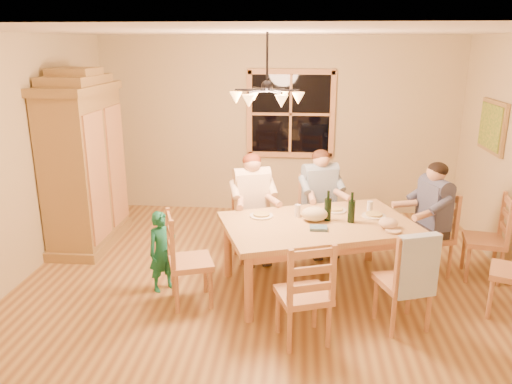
# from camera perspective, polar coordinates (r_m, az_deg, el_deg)

# --- Properties ---
(floor) EXTENTS (5.50, 5.50, 0.00)m
(floor) POSITION_cam_1_polar(r_m,az_deg,el_deg) (5.79, 1.13, -9.93)
(floor) COLOR brown
(floor) RESTS_ON ground
(ceiling) EXTENTS (5.50, 5.00, 0.02)m
(ceiling) POSITION_cam_1_polar(r_m,az_deg,el_deg) (5.17, 1.31, 17.86)
(ceiling) COLOR white
(ceiling) RESTS_ON wall_back
(wall_back) EXTENTS (5.50, 0.02, 2.70)m
(wall_back) POSITION_cam_1_polar(r_m,az_deg,el_deg) (7.77, 2.47, 7.48)
(wall_back) COLOR #C9BC8E
(wall_back) RESTS_ON floor
(wall_left) EXTENTS (0.02, 5.00, 2.70)m
(wall_left) POSITION_cam_1_polar(r_m,az_deg,el_deg) (6.15, -25.36, 3.40)
(wall_left) COLOR #C9BC8E
(wall_left) RESTS_ON floor
(window) EXTENTS (1.30, 0.06, 1.30)m
(window) POSITION_cam_1_polar(r_m,az_deg,el_deg) (7.70, 3.98, 8.88)
(window) COLOR black
(window) RESTS_ON wall_back
(painting) EXTENTS (0.06, 0.78, 0.64)m
(painting) POSITION_cam_1_polar(r_m,az_deg,el_deg) (6.86, 25.37, 6.78)
(painting) COLOR olive
(painting) RESTS_ON wall_right
(chandelier) EXTENTS (0.77, 0.68, 0.71)m
(chandelier) POSITION_cam_1_polar(r_m,az_deg,el_deg) (5.20, 1.26, 10.99)
(chandelier) COLOR black
(chandelier) RESTS_ON ceiling
(armoire) EXTENTS (0.66, 1.40, 2.30)m
(armoire) POSITION_cam_1_polar(r_m,az_deg,el_deg) (6.84, -18.98, 2.79)
(armoire) COLOR olive
(armoire) RESTS_ON floor
(dining_table) EXTENTS (2.27, 1.80, 0.76)m
(dining_table) POSITION_cam_1_polar(r_m,az_deg,el_deg) (5.40, 7.11, -4.41)
(dining_table) COLOR tan
(dining_table) RESTS_ON floor
(chair_far_left) EXTENTS (0.55, 0.54, 0.99)m
(chair_far_left) POSITION_cam_1_polar(r_m,az_deg,el_deg) (6.22, -0.43, -4.93)
(chair_far_left) COLOR tan
(chair_far_left) RESTS_ON floor
(chair_far_right) EXTENTS (0.55, 0.54, 0.99)m
(chair_far_right) POSITION_cam_1_polar(r_m,az_deg,el_deg) (6.47, 7.17, -4.18)
(chair_far_right) COLOR tan
(chair_far_right) RESTS_ON floor
(chair_near_left) EXTENTS (0.55, 0.54, 0.99)m
(chair_near_left) POSITION_cam_1_polar(r_m,az_deg,el_deg) (4.60, 5.38, -13.27)
(chair_near_left) COLOR tan
(chair_near_left) RESTS_ON floor
(chair_near_right) EXTENTS (0.55, 0.54, 0.99)m
(chair_near_right) POSITION_cam_1_polar(r_m,az_deg,el_deg) (4.99, 16.36, -11.38)
(chair_near_right) COLOR tan
(chair_near_right) RESTS_ON floor
(chair_end_left) EXTENTS (0.54, 0.55, 0.99)m
(chair_end_left) POSITION_cam_1_polar(r_m,az_deg,el_deg) (5.23, -7.41, -9.45)
(chair_end_left) COLOR tan
(chair_end_left) RESTS_ON floor
(chair_end_right) EXTENTS (0.54, 0.55, 0.99)m
(chair_end_right) POSITION_cam_1_polar(r_m,az_deg,el_deg) (6.14, 19.08, -6.18)
(chair_end_right) COLOR tan
(chair_end_right) RESTS_ON floor
(adult_woman) EXTENTS (0.50, 0.52, 0.87)m
(adult_woman) POSITION_cam_1_polar(r_m,az_deg,el_deg) (6.04, -0.44, -0.18)
(adult_woman) COLOR beige
(adult_woman) RESTS_ON floor
(adult_plaid_man) EXTENTS (0.50, 0.52, 0.87)m
(adult_plaid_man) POSITION_cam_1_polar(r_m,az_deg,el_deg) (6.30, 7.34, 0.40)
(adult_plaid_man) COLOR #2D547C
(adult_plaid_man) RESTS_ON floor
(adult_slate_man) EXTENTS (0.52, 0.50, 0.87)m
(adult_slate_man) POSITION_cam_1_polar(r_m,az_deg,el_deg) (5.96, 19.57, -1.40)
(adult_slate_man) COLOR #444B6C
(adult_slate_man) RESTS_ON floor
(towel) EXTENTS (0.39, 0.22, 0.58)m
(towel) POSITION_cam_1_polar(r_m,az_deg,el_deg) (4.68, 17.93, -8.08)
(towel) COLOR #B1CBF0
(towel) RESTS_ON chair_near_right
(wine_bottle_a) EXTENTS (0.08, 0.08, 0.33)m
(wine_bottle_a) POSITION_cam_1_polar(r_m,az_deg,el_deg) (5.38, 8.22, -1.54)
(wine_bottle_a) COLOR black
(wine_bottle_a) RESTS_ON dining_table
(wine_bottle_b) EXTENTS (0.08, 0.08, 0.33)m
(wine_bottle_b) POSITION_cam_1_polar(r_m,az_deg,el_deg) (5.37, 10.87, -1.74)
(wine_bottle_b) COLOR black
(wine_bottle_b) RESTS_ON dining_table
(plate_woman) EXTENTS (0.26, 0.26, 0.02)m
(plate_woman) POSITION_cam_1_polar(r_m,az_deg,el_deg) (5.48, 0.62, -2.75)
(plate_woman) COLOR white
(plate_woman) RESTS_ON dining_table
(plate_plaid) EXTENTS (0.26, 0.26, 0.02)m
(plate_plaid) POSITION_cam_1_polar(r_m,az_deg,el_deg) (5.73, 9.00, -2.08)
(plate_plaid) COLOR white
(plate_plaid) RESTS_ON dining_table
(plate_slate) EXTENTS (0.26, 0.26, 0.02)m
(plate_slate) POSITION_cam_1_polar(r_m,az_deg,el_deg) (5.64, 13.32, -2.67)
(plate_slate) COLOR white
(plate_slate) RESTS_ON dining_table
(wine_glass_a) EXTENTS (0.06, 0.06, 0.14)m
(wine_glass_a) POSITION_cam_1_polar(r_m,az_deg,el_deg) (5.48, 4.79, -2.14)
(wine_glass_a) COLOR silver
(wine_glass_a) RESTS_ON dining_table
(wine_glass_b) EXTENTS (0.06, 0.06, 0.14)m
(wine_glass_b) POSITION_cam_1_polar(r_m,az_deg,el_deg) (5.72, 12.87, -1.71)
(wine_glass_b) COLOR silver
(wine_glass_b) RESTS_ON dining_table
(cap) EXTENTS (0.20, 0.20, 0.11)m
(cap) POSITION_cam_1_polar(r_m,az_deg,el_deg) (5.31, 14.87, -3.46)
(cap) COLOR #D2B08C
(cap) RESTS_ON dining_table
(napkin) EXTENTS (0.22, 0.19, 0.03)m
(napkin) POSITION_cam_1_polar(r_m,az_deg,el_deg) (5.16, 7.15, -4.11)
(napkin) COLOR #43647C
(napkin) RESTS_ON dining_table
(cloth_bundle) EXTENTS (0.28, 0.22, 0.15)m
(cloth_bundle) POSITION_cam_1_polar(r_m,az_deg,el_deg) (5.37, 6.71, -2.51)
(cloth_bundle) COLOR tan
(cloth_bundle) RESTS_ON dining_table
(child) EXTENTS (0.38, 0.38, 0.89)m
(child) POSITION_cam_1_polar(r_m,az_deg,el_deg) (5.49, -10.65, -6.67)
(child) COLOR #197256
(child) RESTS_ON floor
(chair_spare_front) EXTENTS (0.56, 0.57, 0.99)m
(chair_spare_front) POSITION_cam_1_polar(r_m,az_deg,el_deg) (5.56, 27.16, -9.62)
(chair_spare_front) COLOR tan
(chair_spare_front) RESTS_ON floor
(chair_spare_back) EXTENTS (0.49, 0.50, 0.99)m
(chair_spare_back) POSITION_cam_1_polar(r_m,az_deg,el_deg) (6.27, 24.44, -6.34)
(chair_spare_back) COLOR tan
(chair_spare_back) RESTS_ON floor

